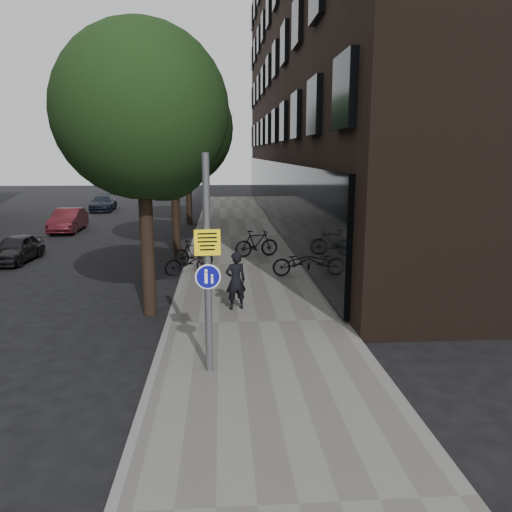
{
  "coord_description": "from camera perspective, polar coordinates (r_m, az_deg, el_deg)",
  "views": [
    {
      "loc": [
        -0.64,
        -8.58,
        4.28
      ],
      "look_at": [
        0.13,
        2.39,
        2.0
      ],
      "focal_mm": 35.0,
      "sensor_mm": 36.0,
      "label": 1
    }
  ],
  "objects": [
    {
      "name": "pedestrian",
      "position": [
        13.44,
        -2.34,
        -2.84
      ],
      "size": [
        0.66,
        0.53,
        1.58
      ],
      "primitive_type": "imported",
      "rotation": [
        0.0,
        0.0,
        3.44
      ],
      "color": "black",
      "rests_on": "sidewalk"
    },
    {
      "name": "parked_car_mid",
      "position": [
        29.48,
        -20.68,
        3.85
      ],
      "size": [
        1.45,
        3.88,
        1.27
      ],
      "primitive_type": "imported",
      "rotation": [
        0.0,
        0.0,
        0.03
      ],
      "color": "#581921",
      "rests_on": "ground"
    },
    {
      "name": "parked_car_near",
      "position": [
        22.03,
        -25.73,
        0.77
      ],
      "size": [
        1.44,
        3.24,
        1.08
      ],
      "primitive_type": "imported",
      "rotation": [
        0.0,
        0.0,
        -0.05
      ],
      "color": "black",
      "rests_on": "ground"
    },
    {
      "name": "street_tree_mid",
      "position": [
        21.82,
        -9.22,
        13.75
      ],
      "size": [
        5.0,
        5.0,
        7.8
      ],
      "color": "black",
      "rests_on": "ground"
    },
    {
      "name": "street_tree_far",
      "position": [
        30.79,
        -7.7,
        13.16
      ],
      "size": [
        5.0,
        5.0,
        7.8
      ],
      "color": "black",
      "rests_on": "ground"
    },
    {
      "name": "parked_bike_facade_far",
      "position": [
        20.29,
        0.06,
        1.44
      ],
      "size": [
        1.88,
        0.93,
        1.09
      ],
      "primitive_type": "imported",
      "rotation": [
        0.0,
        0.0,
        1.81
      ],
      "color": "black",
      "rests_on": "sidewalk"
    },
    {
      "name": "signpost",
      "position": [
        9.35,
        -5.56,
        -1.04
      ],
      "size": [
        0.48,
        0.14,
        4.17
      ],
      "rotation": [
        0.0,
        0.0,
        0.08
      ],
      "color": "#595B5E",
      "rests_on": "sidewalk"
    },
    {
      "name": "curb_edge",
      "position": [
        19.1,
        -7.97,
        -1.15
      ],
      "size": [
        0.15,
        60.0,
        0.13
      ],
      "primitive_type": "cube",
      "color": "slate",
      "rests_on": "ground"
    },
    {
      "name": "street_tree_near",
      "position": [
        13.38,
        -12.53,
        14.99
      ],
      "size": [
        4.4,
        4.4,
        7.5
      ],
      "color": "black",
      "rests_on": "ground"
    },
    {
      "name": "parked_bike_curb_near",
      "position": [
        17.46,
        -7.71,
        -0.64
      ],
      "size": [
        1.84,
        1.26,
        0.92
      ],
      "primitive_type": "imported",
      "rotation": [
        0.0,
        0.0,
        1.99
      ],
      "color": "black",
      "rests_on": "sidewalk"
    },
    {
      "name": "ground",
      "position": [
        9.61,
        0.24,
        -14.74
      ],
      "size": [
        120.0,
        120.0,
        0.0
      ],
      "primitive_type": "plane",
      "color": "black",
      "rests_on": "ground"
    },
    {
      "name": "building_right_dark_brick",
      "position": [
        32.26,
        13.32,
        19.82
      ],
      "size": [
        12.0,
        40.0,
        18.0
      ],
      "primitive_type": "cube",
      "color": "black",
      "rests_on": "ground"
    },
    {
      "name": "parked_bike_facade_near",
      "position": [
        17.2,
        4.93,
        -0.68
      ],
      "size": [
        1.87,
        0.75,
        0.97
      ],
      "primitive_type": "imported",
      "rotation": [
        0.0,
        0.0,
        1.63
      ],
      "color": "black",
      "rests_on": "sidewalk"
    },
    {
      "name": "parked_car_far",
      "position": [
        39.37,
        -17.06,
        5.8
      ],
      "size": [
        1.86,
        4.09,
        1.16
      ],
      "primitive_type": "imported",
      "rotation": [
        0.0,
        0.0,
        0.06
      ],
      "color": "black",
      "rests_on": "ground"
    },
    {
      "name": "sidewalk",
      "position": [
        19.08,
        -1.21,
        -1.07
      ],
      "size": [
        4.5,
        60.0,
        0.12
      ],
      "primitive_type": "cube",
      "color": "slate",
      "rests_on": "ground"
    },
    {
      "name": "parked_bike_curb_far",
      "position": [
        18.79,
        -7.17,
        0.31
      ],
      "size": [
        1.64,
        1.01,
        0.95
      ],
      "primitive_type": "imported",
      "rotation": [
        0.0,
        0.0,
        1.18
      ],
      "color": "black",
      "rests_on": "sidewalk"
    }
  ]
}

